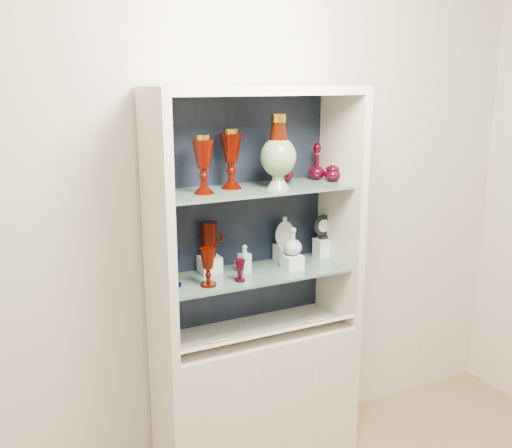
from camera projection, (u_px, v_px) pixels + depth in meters
name	position (u px, v px, depth m)	size (l,w,h in m)	color
wall_back	(237.00, 195.00, 2.88)	(3.50, 0.02, 2.80)	beige
cabinet_base	(256.00, 398.00, 2.94)	(1.00, 0.40, 0.75)	beige
cabinet_back_panel	(239.00, 211.00, 2.87)	(0.98, 0.02, 1.15)	black
cabinet_side_left	(158.00, 230.00, 2.50)	(0.04, 0.40, 1.15)	beige
cabinet_side_right	(340.00, 209.00, 2.91)	(0.04, 0.40, 1.15)	beige
cabinet_top_cap	(256.00, 90.00, 2.56)	(1.00, 0.40, 0.04)	beige
shelf_lower	(254.00, 274.00, 2.79)	(0.92, 0.34, 0.01)	slate
shelf_upper	(254.00, 189.00, 2.69)	(0.92, 0.34, 0.01)	slate
label_ledge	(266.00, 334.00, 2.74)	(0.92, 0.18, 0.01)	beige
label_card_0	(219.00, 341.00, 2.63)	(0.10, 0.07, 0.00)	white
label_card_1	(314.00, 321.00, 2.85)	(0.10, 0.07, 0.00)	white
pedestal_lamp_left	(203.00, 164.00, 2.53)	(0.10, 0.10, 0.26)	#410700
pedestal_lamp_right	(231.00, 159.00, 2.65)	(0.11, 0.11, 0.28)	#410700
enamel_urn	(278.00, 152.00, 2.64)	(0.17, 0.17, 0.35)	#094F21
ruby_decanter_a	(284.00, 158.00, 2.78)	(0.10, 0.10, 0.25)	#400112
ruby_decanter_b	(317.00, 160.00, 2.90)	(0.09, 0.09, 0.20)	#400112
lidded_bowl	(333.00, 172.00, 2.86)	(0.09, 0.09, 0.10)	#400112
cobalt_goblet	(174.00, 269.00, 2.58)	(0.07, 0.07, 0.16)	#000045
ruby_goblet_tall	(208.00, 267.00, 2.59)	(0.07, 0.07, 0.18)	#410700
ruby_goblet_small	(240.00, 271.00, 2.66)	(0.05, 0.05, 0.10)	#400112
riser_ruby_pitcher	(210.00, 264.00, 2.79)	(0.10, 0.10, 0.08)	silver
ruby_pitcher	(209.00, 240.00, 2.76)	(0.13, 0.08, 0.17)	#410700
clear_square_bottle	(245.00, 259.00, 2.77)	(0.05, 0.05, 0.14)	#A1B4BA
riser_flat_flask	(284.00, 253.00, 2.96)	(0.09, 0.09, 0.09)	silver
flat_flask	(285.00, 230.00, 2.93)	(0.11, 0.04, 0.15)	silver
riser_clear_round_decanter	(292.00, 262.00, 2.84)	(0.09, 0.09, 0.07)	silver
clear_round_decanter	(293.00, 242.00, 2.82)	(0.09, 0.09, 0.14)	#A1B4BA
riser_cameo_medallion	(323.00, 248.00, 3.03)	(0.08, 0.08, 0.10)	silver
cameo_medallion	(323.00, 227.00, 3.00)	(0.11, 0.04, 0.13)	black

